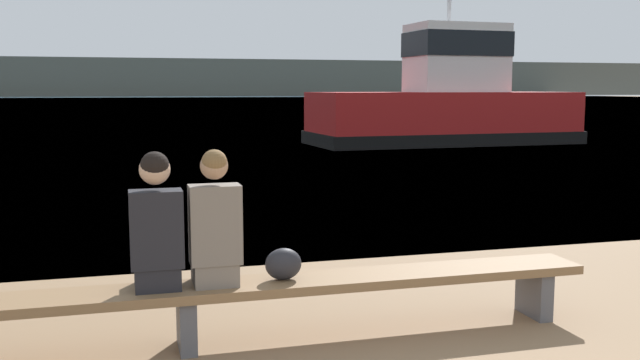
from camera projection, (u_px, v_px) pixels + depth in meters
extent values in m
plane|color=#5684A3|center=(130.00, 100.00, 122.37)|extent=(240.00, 240.00, 0.00)
cube|color=#4C4C42|center=(126.00, 77.00, 183.40)|extent=(600.00, 12.00, 9.59)
cube|color=brown|center=(186.00, 292.00, 5.17)|extent=(6.35, 0.47, 0.07)
cube|color=#515156|center=(534.00, 293.00, 5.96)|extent=(0.12, 0.40, 0.39)
cube|color=#515156|center=(186.00, 323.00, 5.20)|extent=(0.12, 0.40, 0.39)
cube|color=black|center=(157.00, 276.00, 5.15)|extent=(0.32, 0.35, 0.17)
cube|color=black|center=(156.00, 229.00, 5.03)|extent=(0.37, 0.22, 0.55)
sphere|color=tan|center=(155.00, 169.00, 4.98)|extent=(0.22, 0.22, 0.22)
sphere|color=black|center=(155.00, 166.00, 4.96)|extent=(0.20, 0.20, 0.20)
cube|color=#70665B|center=(215.00, 272.00, 5.26)|extent=(0.32, 0.35, 0.17)
cube|color=#70665B|center=(215.00, 224.00, 5.14)|extent=(0.37, 0.22, 0.57)
sphere|color=tan|center=(214.00, 166.00, 5.09)|extent=(0.20, 0.20, 0.20)
sphere|color=brown|center=(214.00, 162.00, 5.07)|extent=(0.18, 0.18, 0.18)
ellipsoid|color=#232328|center=(283.00, 264.00, 5.35)|extent=(0.28, 0.18, 0.24)
cube|color=#A81919|center=(443.00, 118.00, 24.72)|extent=(9.21, 3.74, 1.78)
cube|color=black|center=(443.00, 137.00, 24.80)|extent=(9.40, 3.88, 0.43)
cube|color=silver|center=(456.00, 58.00, 24.60)|extent=(3.26, 2.15, 2.32)
cube|color=black|center=(457.00, 45.00, 24.54)|extent=(3.32, 2.22, 0.83)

